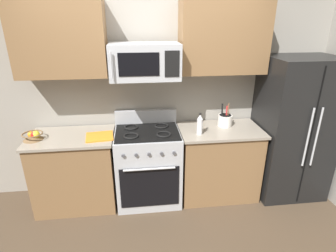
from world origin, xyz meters
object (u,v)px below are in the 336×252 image
object	(u,v)px
fruit_basket	(33,136)
bottle_vinegar	(200,125)
range_oven	(148,165)
cutting_board	(100,136)
apple_loose	(32,136)
utensil_crock	(225,120)
refrigerator	(293,129)
microwave	(145,61)

from	to	relation	value
fruit_basket	bottle_vinegar	xyz separation A→B (m)	(1.84, -0.07, 0.07)
fruit_basket	range_oven	bearing A→B (deg)	2.45
cutting_board	apple_loose	bearing A→B (deg)	177.68
utensil_crock	refrigerator	bearing A→B (deg)	-7.55
utensil_crock	cutting_board	distance (m)	1.51
range_oven	bottle_vinegar	bearing A→B (deg)	-11.30
utensil_crock	apple_loose	xyz separation A→B (m)	(-2.22, -0.14, -0.04)
microwave	cutting_board	distance (m)	0.97
refrigerator	cutting_board	size ratio (longest dim) A/B	5.92
refrigerator	cutting_board	bearing A→B (deg)	-178.67
refrigerator	utensil_crock	distance (m)	0.86
microwave	range_oven	bearing A→B (deg)	-89.95
range_oven	fruit_basket	world-z (taller)	range_oven
utensil_crock	fruit_basket	xyz separation A→B (m)	(-2.21, -0.15, -0.03)
refrigerator	bottle_vinegar	world-z (taller)	refrigerator
fruit_basket	cutting_board	bearing A→B (deg)	-1.47
apple_loose	bottle_vinegar	xyz separation A→B (m)	(1.86, -0.08, 0.08)
range_oven	fruit_basket	bearing A→B (deg)	-177.55
refrigerator	microwave	world-z (taller)	microwave
fruit_basket	bottle_vinegar	world-z (taller)	bottle_vinegar
refrigerator	apple_loose	size ratio (longest dim) A/B	22.38
range_oven	microwave	bearing A→B (deg)	90.05
utensil_crock	fruit_basket	distance (m)	2.22
refrigerator	bottle_vinegar	distance (m)	1.23
fruit_basket	cutting_board	size ratio (longest dim) A/B	0.74
apple_loose	bottle_vinegar	distance (m)	1.86
utensil_crock	bottle_vinegar	size ratio (longest dim) A/B	1.17
microwave	cutting_board	size ratio (longest dim) A/B	2.51
bottle_vinegar	refrigerator	bearing A→B (deg)	4.80
range_oven	cutting_board	world-z (taller)	range_oven
fruit_basket	apple_loose	xyz separation A→B (m)	(-0.01, 0.01, -0.01)
range_oven	bottle_vinegar	xyz separation A→B (m)	(0.60, -0.12, 0.55)
utensil_crock	microwave	bearing A→B (deg)	-175.95
range_oven	refrigerator	bearing A→B (deg)	-0.55
range_oven	refrigerator	distance (m)	1.86
microwave	utensil_crock	bearing A→B (deg)	4.05
microwave	utensil_crock	distance (m)	1.22
microwave	utensil_crock	xyz separation A→B (m)	(0.96, 0.07, -0.74)
refrigerator	fruit_basket	distance (m)	3.06
refrigerator	cutting_board	xyz separation A→B (m)	(-2.35, -0.05, 0.04)
microwave	bottle_vinegar	xyz separation A→B (m)	(0.60, -0.15, -0.70)
fruit_basket	apple_loose	distance (m)	0.02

